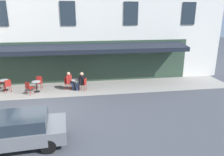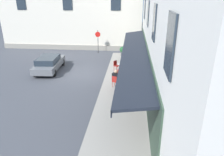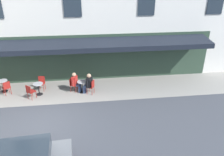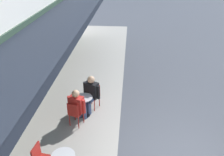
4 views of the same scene
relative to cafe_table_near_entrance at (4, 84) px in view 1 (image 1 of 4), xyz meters
The scene contains 13 objects.
ground_plane 4.84m from the cafe_table_near_entrance, 127.78° to the left, with size 70.00×70.00×0.00m, color #42444C.
sidewalk_cafe_terrace 6.23m from the cafe_table_near_entrance, behind, with size 20.50×3.20×0.01m, color gray.
cafe_table_near_entrance is the anchor object (origin of this frame).
cafe_chair_red_back_row 0.63m from the cafe_table_near_entrance, 126.30° to the left, with size 0.56×0.56×0.91m.
cafe_table_mid_terrace 2.39m from the cafe_table_near_entrance, 162.92° to the left, with size 0.60×0.60×0.75m.
cafe_chair_red_corner_left 2.25m from the cafe_table_near_entrance, 147.69° to the left, with size 0.56×0.56×0.91m.
cafe_chair_red_corner_right 2.37m from the cafe_table_near_entrance, behind, with size 0.45×0.45×0.91m.
cafe_table_streetside 5.01m from the cafe_table_near_entrance, behind, with size 0.60×0.60×0.75m.
cafe_chair_red_facing_street 5.62m from the cafe_table_near_entrance, 169.80° to the left, with size 0.53×0.53×0.91m.
cafe_chair_red_kerbside 4.38m from the cafe_table_near_entrance, behind, with size 0.51×0.51×0.91m.
seated_patron_in_red 4.60m from the cafe_table_near_entrance, behind, with size 0.61×0.63×1.30m.
seated_companion_in_black 5.41m from the cafe_table_near_entrance, behind, with size 0.66×0.64×1.34m.
parked_car_grey 7.54m from the cafe_table_near_entrance, 109.49° to the left, with size 4.41×2.07×1.33m.
Camera 1 is at (-2.32, 11.43, 5.19)m, focal length 34.30 mm.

